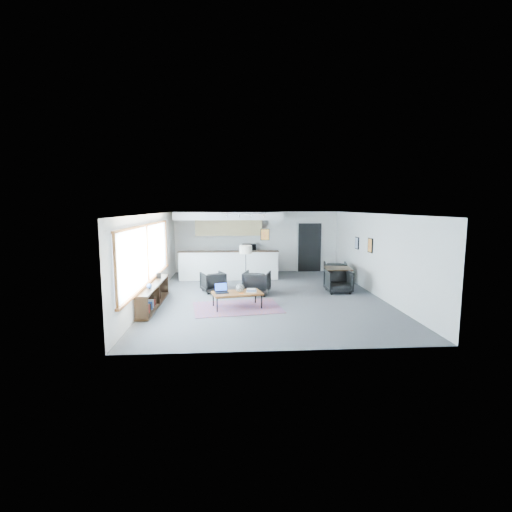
{
  "coord_description": "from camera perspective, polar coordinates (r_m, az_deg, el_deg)",
  "views": [
    {
      "loc": [
        -1.07,
        -11.43,
        2.82
      ],
      "look_at": [
        -0.3,
        0.4,
        1.23
      ],
      "focal_mm": 26.0,
      "sensor_mm": 36.0,
      "label": 1
    }
  ],
  "objects": [
    {
      "name": "coffee_table",
      "position": [
        10.42,
        -2.93,
        -5.77
      ],
      "size": [
        1.47,
        1.0,
        0.44
      ],
      "rotation": [
        0.0,
        0.0,
        0.22
      ],
      "color": "brown",
      "rests_on": "floor"
    },
    {
      "name": "doorway",
      "position": [
        16.3,
        8.22,
        1.41
      ],
      "size": [
        1.1,
        0.12,
        2.15
      ],
      "color": "black",
      "rests_on": "room"
    },
    {
      "name": "wall_art_lower",
      "position": [
        12.73,
        17.17,
        1.57
      ],
      "size": [
        0.03,
        0.38,
        0.48
      ],
      "color": "black",
      "rests_on": "room"
    },
    {
      "name": "track_light",
      "position": [
        13.64,
        -1.73,
        6.4
      ],
      "size": [
        1.6,
        0.07,
        0.15
      ],
      "color": "silver",
      "rests_on": "room"
    },
    {
      "name": "wall_art_upper",
      "position": [
        13.95,
        15.27,
        1.94
      ],
      "size": [
        0.03,
        0.34,
        0.44
      ],
      "color": "black",
      "rests_on": "room"
    },
    {
      "name": "kilim_rug",
      "position": [
        10.52,
        -2.92,
        -7.9
      ],
      "size": [
        2.61,
        1.96,
        0.01
      ],
      "rotation": [
        0.0,
        0.0,
        0.14
      ],
      "color": "#61374C",
      "rests_on": "floor"
    },
    {
      "name": "microwave",
      "position": [
        15.69,
        -1.08,
        1.41
      ],
      "size": [
        0.57,
        0.33,
        0.38
      ],
      "primitive_type": "imported",
      "rotation": [
        0.0,
        0.0,
        0.03
      ],
      "color": "black",
      "rests_on": "kitchenette"
    },
    {
      "name": "window",
      "position": [
        10.88,
        -16.41,
        0.12
      ],
      "size": [
        0.1,
        5.95,
        1.66
      ],
      "color": "#8CBFFF",
      "rests_on": "room"
    },
    {
      "name": "kitchenette",
      "position": [
        15.21,
        -4.21,
        2.17
      ],
      "size": [
        4.2,
        1.96,
        2.6
      ],
      "color": "white",
      "rests_on": "floor"
    },
    {
      "name": "room",
      "position": [
        11.58,
        1.59,
        0.09
      ],
      "size": [
        7.02,
        9.02,
        2.62
      ],
      "color": "#4A4A4C",
      "rests_on": "ground"
    },
    {
      "name": "armchair_right",
      "position": [
        11.96,
        0.12,
        -3.98
      ],
      "size": [
        0.98,
        0.94,
        0.83
      ],
      "primitive_type": "imported",
      "rotation": [
        0.0,
        0.0,
        2.87
      ],
      "color": "black",
      "rests_on": "floor"
    },
    {
      "name": "ceramic_pot",
      "position": [
        10.39,
        -2.48,
        -4.94
      ],
      "size": [
        0.24,
        0.24,
        0.24
      ],
      "rotation": [
        0.0,
        0.0,
        -0.35
      ],
      "color": "gray",
      "rests_on": "coffee_table"
    },
    {
      "name": "armchair_left",
      "position": [
        12.4,
        -6.63,
        -3.84
      ],
      "size": [
        0.9,
        0.88,
        0.73
      ],
      "primitive_type": "imported",
      "rotation": [
        0.0,
        0.0,
        3.51
      ],
      "color": "black",
      "rests_on": "floor"
    },
    {
      "name": "dining_chair_far",
      "position": [
        14.16,
        12.06,
        -2.54
      ],
      "size": [
        0.82,
        0.79,
        0.72
      ],
      "primitive_type": "imported",
      "rotation": [
        0.0,
        0.0,
        2.92
      ],
      "color": "black",
      "rests_on": "floor"
    },
    {
      "name": "laptop",
      "position": [
        10.42,
        -5.36,
        -5.18
      ],
      "size": [
        0.42,
        0.37,
        0.26
      ],
      "rotation": [
        0.0,
        0.0,
        0.21
      ],
      "color": "black",
      "rests_on": "coffee_table"
    },
    {
      "name": "book_stack",
      "position": [
        10.44,
        -0.71,
        -5.31
      ],
      "size": [
        0.31,
        0.26,
        0.09
      ],
      "rotation": [
        0.0,
        0.0,
        -0.12
      ],
      "color": "silver",
      "rests_on": "coffee_table"
    },
    {
      "name": "dining_chair_near",
      "position": [
        12.53,
        12.56,
        -3.93
      ],
      "size": [
        0.68,
        0.64,
        0.7
      ],
      "primitive_type": "imported",
      "rotation": [
        0.0,
        0.0,
        0.01
      ],
      "color": "black",
      "rests_on": "floor"
    },
    {
      "name": "dining_table",
      "position": [
        13.01,
        12.52,
        -2.07
      ],
      "size": [
        0.95,
        0.95,
        0.73
      ],
      "rotation": [
        0.0,
        0.0,
        -0.1
      ],
      "color": "black",
      "rests_on": "floor"
    },
    {
      "name": "floor_lamp",
      "position": [
        12.69,
        -1.59,
        0.77
      ],
      "size": [
        0.5,
        0.5,
        1.5
      ],
      "rotation": [
        0.0,
        0.0,
        -0.19
      ],
      "color": "black",
      "rests_on": "floor"
    },
    {
      "name": "coaster",
      "position": [
        10.25,
        -2.25,
        -5.77
      ],
      "size": [
        0.13,
        0.13,
        0.01
      ],
      "rotation": [
        0.0,
        0.0,
        0.13
      ],
      "color": "#E5590C",
      "rests_on": "coffee_table"
    },
    {
      "name": "console",
      "position": [
        10.91,
        -15.52,
        -5.87
      ],
      "size": [
        0.35,
        3.0,
        0.8
      ],
      "color": "black",
      "rests_on": "floor"
    }
  ]
}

